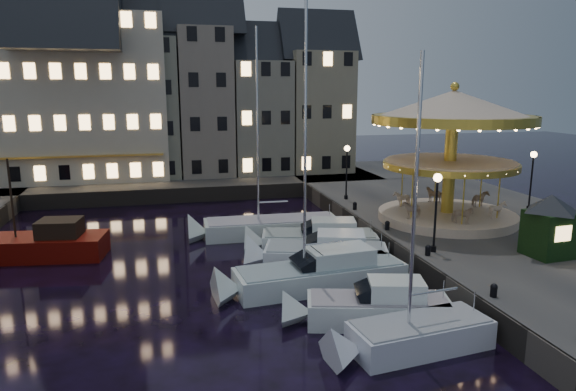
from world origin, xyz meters
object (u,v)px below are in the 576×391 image
object	(u,v)px
bollard_d	(355,205)
motorboat_d	(318,255)
streetlamp_b	(436,201)
streetlamp_d	(532,172)
motorboat_e	(313,240)
motorboat_b	(368,309)
streetlamp_c	(347,164)
motorboat_f	(263,228)
ticket_kiosk	(550,215)
motorboat_a	(407,338)
motorboat_c	(313,275)
bollard_c	(387,225)
bollard_a	(494,290)
red_fishing_boat	(38,246)
carousel	(452,131)
bollard_b	(428,250)

from	to	relation	value
bollard_d	motorboat_d	bearing A→B (deg)	-123.98
streetlamp_b	streetlamp_d	xyz separation A→B (m)	(11.30, 7.00, 0.00)
motorboat_e	motorboat_b	bearing A→B (deg)	-92.92
streetlamp_c	motorboat_f	world-z (taller)	motorboat_f
motorboat_d	ticket_kiosk	bearing A→B (deg)	-23.85
motorboat_a	ticket_kiosk	world-z (taller)	motorboat_a
bollard_d	motorboat_a	distance (m)	17.71
motorboat_c	motorboat_f	distance (m)	9.73
motorboat_e	bollard_c	bearing A→B (deg)	-13.17
streetlamp_b	bollard_a	world-z (taller)	streetlamp_b
motorboat_e	red_fishing_boat	world-z (taller)	red_fishing_boat
motorboat_d	carousel	xyz separation A→B (m)	(9.63, 3.02, 6.46)
bollard_a	motorboat_d	world-z (taller)	motorboat_d
bollard_b	motorboat_a	xyz separation A→B (m)	(-4.39, -6.63, -1.07)
streetlamp_c	motorboat_e	world-z (taller)	streetlamp_c
streetlamp_c	bollard_a	world-z (taller)	streetlamp_c
streetlamp_d	motorboat_f	world-z (taller)	motorboat_f
streetlamp_b	motorboat_e	world-z (taller)	streetlamp_b
bollard_b	ticket_kiosk	size ratio (longest dim) A/B	0.16
ticket_kiosk	motorboat_a	bearing A→B (deg)	-153.40
motorboat_d	carousel	distance (m)	11.98
streetlamp_d	bollard_d	xyz separation A→B (m)	(-11.90, 3.00, -2.41)
bollard_d	motorboat_f	bearing A→B (deg)	-175.04
bollard_c	motorboat_f	distance (m)	8.41
streetlamp_b	red_fishing_boat	distance (m)	22.67
streetlamp_c	motorboat_d	xyz separation A→B (m)	(-5.48, -10.74, -3.38)
streetlamp_c	motorboat_d	bearing A→B (deg)	-117.02
motorboat_b	motorboat_c	size ratio (longest dim) A/B	0.55
carousel	streetlamp_d	bearing A→B (deg)	9.65
bollard_b	motorboat_d	world-z (taller)	motorboat_d
motorboat_c	motorboat_b	bearing A→B (deg)	-74.76
streetlamp_d	bollard_d	distance (m)	12.51
motorboat_e	streetlamp_b	bearing A→B (deg)	-47.88
bollard_a	motorboat_e	bearing A→B (deg)	110.89
bollard_a	ticket_kiosk	size ratio (longest dim) A/B	0.16
streetlamp_c	motorboat_e	size ratio (longest dim) A/B	0.52
bollard_b	bollard_d	xyz separation A→B (m)	(0.00, 10.50, 0.00)
motorboat_c	carousel	bearing A→B (deg)	29.29
streetlamp_b	red_fishing_boat	xyz separation A→B (m)	(-20.97, 7.93, -3.31)
motorboat_c	bollard_a	bearing A→B (deg)	-43.18
bollard_a	carousel	bearing A→B (deg)	68.04
red_fishing_boat	motorboat_f	bearing A→B (deg)	6.20
streetlamp_d	motorboat_e	bearing A→B (deg)	-174.84
bollard_b	motorboat_e	world-z (taller)	motorboat_e
bollard_a	carousel	world-z (taller)	carousel
bollard_a	motorboat_f	bearing A→B (deg)	113.61
bollard_d	motorboat_b	distance (m)	15.41
streetlamp_b	motorboat_e	bearing A→B (deg)	132.12
motorboat_f	carousel	world-z (taller)	motorboat_f
bollard_a	motorboat_e	world-z (taller)	motorboat_e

